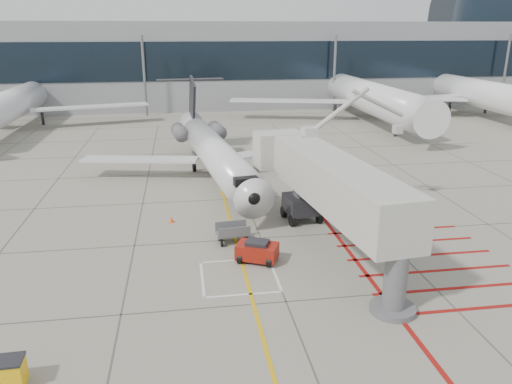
{
  "coord_description": "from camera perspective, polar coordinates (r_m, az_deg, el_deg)",
  "views": [
    {
      "loc": [
        -4.73,
        -25.37,
        12.92
      ],
      "look_at": [
        0.0,
        6.0,
        2.5
      ],
      "focal_mm": 35.0,
      "sensor_mm": 36.0,
      "label": 1
    }
  ],
  "objects": [
    {
      "name": "bg_aircraft_c",
      "position": [
        76.42,
        12.1,
        12.95
      ],
      "size": [
        38.72,
        43.02,
        12.91
      ],
      "primitive_type": null,
      "color": "silver",
      "rests_on": "ground_plane"
    },
    {
      "name": "ground_power_unit",
      "position": [
        33.61,
        14.47,
        -3.29
      ],
      "size": [
        2.45,
        1.49,
        1.9
      ],
      "primitive_type": null,
      "rotation": [
        0.0,
        0.0,
        -0.04
      ],
      "color": "beige",
      "rests_on": "ground_plane"
    },
    {
      "name": "bg_aircraft_d",
      "position": [
        84.68,
        24.2,
        12.08
      ],
      "size": [
        37.09,
        41.21,
        12.36
      ],
      "primitive_type": null,
      "color": "silver",
      "rests_on": "ground_plane"
    },
    {
      "name": "spill_bin",
      "position": [
        22.06,
        -26.74,
        -18.02
      ],
      "size": [
        1.39,
        0.95,
        1.18
      ],
      "primitive_type": null,
      "rotation": [
        0.0,
        0.0,
        0.03
      ],
      "color": "yellow",
      "rests_on": "ground_plane"
    },
    {
      "name": "bg_aircraft_b",
      "position": [
        75.06,
        -26.22,
        10.98
      ],
      "size": [
        35.2,
        39.11,
        11.73
      ],
      "primitive_type": null,
      "color": "silver",
      "rests_on": "ground_plane"
    },
    {
      "name": "pushback_tug",
      "position": [
        29.11,
        0.14,
        -6.69
      ],
      "size": [
        2.71,
        2.27,
        1.35
      ],
      "primitive_type": null,
      "rotation": [
        0.0,
        0.0,
        -0.42
      ],
      "color": "maroon",
      "rests_on": "ground_plane"
    },
    {
      "name": "terminal_building",
      "position": [
        96.68,
        0.21,
        14.68
      ],
      "size": [
        180.0,
        28.0,
        14.0
      ],
      "primitive_type": "cube",
      "color": "gray",
      "rests_on": "ground_plane"
    },
    {
      "name": "jet_bridge",
      "position": [
        29.09,
        9.53,
        -0.35
      ],
      "size": [
        11.23,
        19.95,
        7.6
      ],
      "primitive_type": null,
      "rotation": [
        0.0,
        0.0,
        0.12
      ],
      "color": "beige",
      "rests_on": "ground_plane"
    },
    {
      "name": "terminal_glass_band",
      "position": [
        82.79,
        1.75,
        14.77
      ],
      "size": [
        180.0,
        0.1,
        6.0
      ],
      "primitive_type": "cube",
      "color": "black",
      "rests_on": "ground_plane"
    },
    {
      "name": "ground_plane",
      "position": [
        28.86,
        1.8,
        -8.42
      ],
      "size": [
        260.0,
        260.0,
        0.0
      ],
      "primitive_type": "plane",
      "color": "gray",
      "rests_on": "ground"
    },
    {
      "name": "cone_side",
      "position": [
        35.9,
        -0.01,
        -2.46
      ],
      "size": [
        0.38,
        0.38,
        0.53
      ],
      "primitive_type": "cone",
      "color": "orange",
      "rests_on": "ground_plane"
    },
    {
      "name": "cone_nose",
      "position": [
        35.41,
        -9.64,
        -3.09
      ],
      "size": [
        0.33,
        0.33,
        0.46
      ],
      "primitive_type": "cone",
      "color": "#F74F0D",
      "rests_on": "ground_plane"
    },
    {
      "name": "baggage_cart",
      "position": [
        31.63,
        -2.68,
        -4.68
      ],
      "size": [
        2.15,
        1.48,
        1.28
      ],
      "primitive_type": null,
      "rotation": [
        0.0,
        0.0,
        0.1
      ],
      "color": "#57575C",
      "rests_on": "ground_plane"
    },
    {
      "name": "regional_jet",
      "position": [
        42.1,
        -4.18,
        5.83
      ],
      "size": [
        27.48,
        32.88,
        7.89
      ],
      "primitive_type": null,
      "rotation": [
        0.0,
        0.0,
        0.13
      ],
      "color": "silver",
      "rests_on": "ground_plane"
    }
  ]
}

